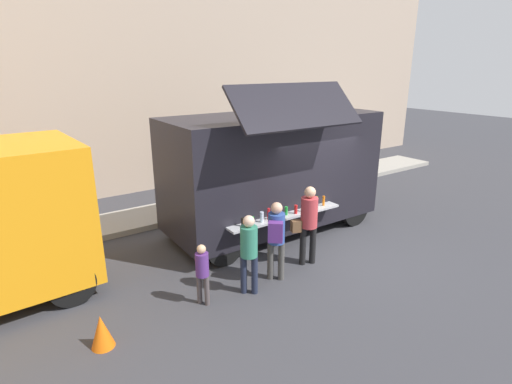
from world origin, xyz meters
TOP-DOWN VIEW (x-y plane):
  - ground_plane at (0.00, 0.00)m, footprint 60.00×60.00m
  - curb_strip at (-4.54, 4.51)m, footprint 28.00×1.60m
  - building_behind at (-3.54, 8.41)m, footprint 32.00×2.40m
  - food_truck_main at (-0.54, 1.89)m, footprint 5.52×3.15m
  - traffic_cone_orange at (-5.53, -0.32)m, footprint 0.36×0.36m
  - trash_bin at (3.28, 4.21)m, footprint 0.60×0.60m
  - customer_front_ordering at (-1.08, -0.08)m, footprint 0.58×0.38m
  - customer_mid_with_backpack at (-2.07, -0.24)m, footprint 0.51×0.52m
  - customer_rear_waiting at (-2.79, -0.34)m, footprint 0.33×0.33m
  - child_near_queue at (-3.69, -0.17)m, footprint 0.24×0.24m

SIDE VIEW (x-z plane):
  - ground_plane at x=0.00m, z-range 0.00..0.00m
  - curb_strip at x=-4.54m, z-range 0.00..0.15m
  - traffic_cone_orange at x=-5.53m, z-range 0.00..0.55m
  - trash_bin at x=3.28m, z-range 0.00..0.86m
  - child_near_queue at x=-3.69m, z-range 0.12..1.31m
  - customer_rear_waiting at x=-2.79m, z-range 0.16..1.75m
  - customer_mid_with_backpack at x=-2.07m, z-range 0.19..1.85m
  - customer_front_ordering at x=-1.08m, z-range 0.17..1.95m
  - food_truck_main at x=-0.54m, z-range -0.27..3.59m
  - building_behind at x=-3.54m, z-range 0.00..8.13m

